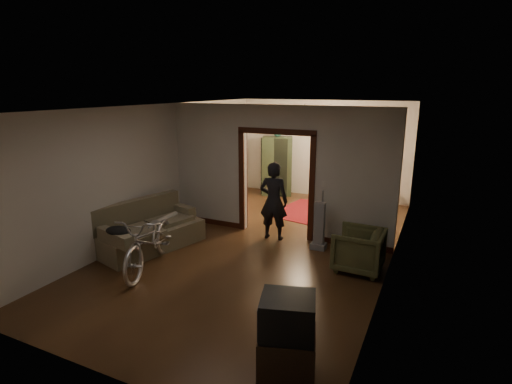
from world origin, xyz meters
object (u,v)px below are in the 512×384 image
Objects in this scene: bicycle at (150,240)px; desk at (356,191)px; armchair at (358,250)px; person at (274,201)px; sofa at (150,225)px; locker at (277,166)px.

desk is at bearing 48.87° from bicycle.
person is at bearing -110.25° from armchair.
bicycle is 6.07m from desk.
sofa is 1.05× the size of bicycle.
sofa is at bearing -117.78° from locker.
person is 3.46m from desk.
person is at bearing -109.91° from desk.
desk is at bearing -22.74° from locker.
armchair is 4.13m from desk.
armchair is 5.31m from locker.
person is at bearing 52.49° from sofa.
locker reaches higher than armchair.
armchair is at bearing 26.12° from sofa.
locker is at bearing 97.04° from sofa.
bicycle is (0.60, -0.73, 0.04)m from sofa.
locker is (-3.26, 4.17, 0.49)m from armchair.
sofa is 0.94m from bicycle.
locker reaches higher than sofa.
sofa is 4.04m from armchair.
desk is at bearing -114.00° from person.
person is 0.96× the size of locker.
sofa is 2.56m from person.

